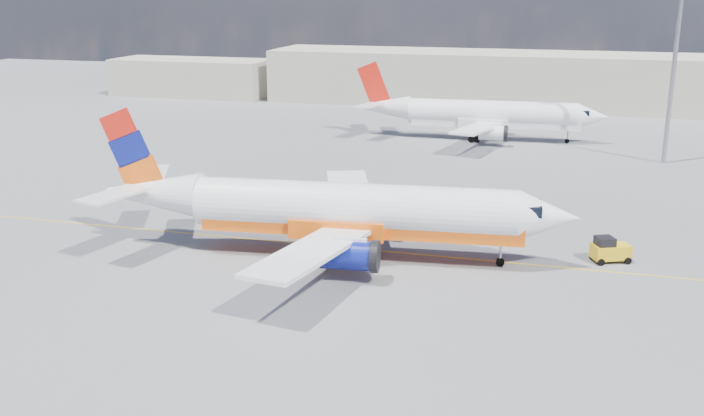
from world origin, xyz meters
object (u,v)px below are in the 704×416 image
(second_jet, at_px, (483,115))
(gse_tug, at_px, (610,250))
(main_jet, at_px, (339,210))
(traffic_cone, at_px, (333,247))

(second_jet, xyz_separation_m, gse_tug, (13.23, -41.02, -2.18))
(second_jet, bearing_deg, main_jet, -99.05)
(gse_tug, height_order, traffic_cone, gse_tug)
(main_jet, bearing_deg, gse_tug, 6.65)
(main_jet, xyz_separation_m, traffic_cone, (-0.73, 0.92, -3.04))
(main_jet, bearing_deg, traffic_cone, 122.83)
(main_jet, xyz_separation_m, second_jet, (4.61, 44.95, -0.31))
(traffic_cone, bearing_deg, gse_tug, 9.22)
(main_jet, height_order, traffic_cone, main_jet)
(second_jet, bearing_deg, traffic_cone, -100.11)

